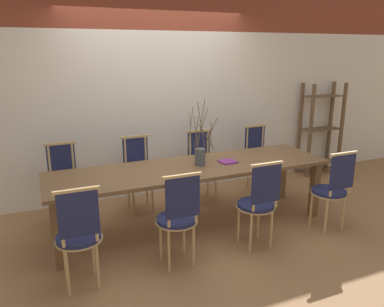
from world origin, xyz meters
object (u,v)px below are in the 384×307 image
(dining_table, at_px, (192,173))
(chair_far_center, at_px, (202,163))
(vase_centerpiece, at_px, (200,155))
(chair_near_center, at_px, (259,201))
(book_stack, at_px, (228,162))
(shelving_rack, at_px, (321,129))

(dining_table, bearing_deg, chair_far_center, 57.60)
(vase_centerpiece, bearing_deg, chair_near_center, -65.66)
(dining_table, xyz_separation_m, vase_centerpiece, (0.10, 0.01, 0.21))
(chair_near_center, xyz_separation_m, vase_centerpiece, (-0.33, 0.73, 0.34))
(vase_centerpiece, bearing_deg, book_stack, -4.51)
(vase_centerpiece, bearing_deg, chair_far_center, 63.51)
(book_stack, relative_size, shelving_rack, 0.13)
(dining_table, height_order, book_stack, book_stack)
(chair_near_center, relative_size, vase_centerpiece, 1.27)
(vase_centerpiece, distance_m, shelving_rack, 2.81)
(chair_near_center, distance_m, vase_centerpiece, 0.87)
(chair_near_center, xyz_separation_m, shelving_rack, (2.30, 1.73, 0.22))
(vase_centerpiece, distance_m, book_stack, 0.36)
(dining_table, height_order, shelving_rack, shelving_rack)
(chair_far_center, bearing_deg, chair_near_center, 89.09)
(chair_far_center, xyz_separation_m, shelving_rack, (2.28, 0.30, 0.22))
(chair_near_center, distance_m, chair_far_center, 1.43)
(book_stack, bearing_deg, vase_centerpiece, 175.49)
(chair_near_center, height_order, book_stack, chair_near_center)
(chair_far_center, relative_size, vase_centerpiece, 1.27)
(chair_far_center, xyz_separation_m, vase_centerpiece, (-0.35, -0.71, 0.34))
(chair_near_center, xyz_separation_m, book_stack, (0.01, 0.70, 0.22))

